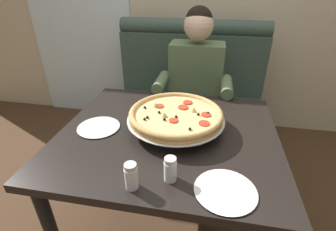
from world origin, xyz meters
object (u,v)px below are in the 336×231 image
booth_bench (187,108)px  patio_chair (98,53)px  pizza (176,115)px  shaker_parmesan (170,171)px  diner_main (194,88)px  dining_table (168,146)px  plate_near_left (226,190)px  plate_near_right (99,126)px  shaker_oregano (131,178)px

booth_bench → patio_chair: bearing=139.5°
pizza → patio_chair: (-1.43, 2.11, -0.30)m
shaker_parmesan → patio_chair: bearing=120.6°
patio_chair → diner_main: bearing=-44.8°
dining_table → pizza: bearing=54.2°
booth_bench → plate_near_left: (0.28, -1.31, 0.35)m
plate_near_right → booth_bench: bearing=69.5°
shaker_oregano → booth_bench: bearing=87.4°
diner_main → shaker_parmesan: diner_main is taller
plate_near_left → plate_near_right: bearing=153.0°
shaker_oregano → shaker_parmesan: bearing=26.6°
booth_bench → plate_near_right: 1.11m
booth_bench → plate_near_left: booth_bench is taller
dining_table → booth_bench: bearing=90.0°
diner_main → patio_chair: size_ratio=1.48×
pizza → shaker_oregano: 0.46m
booth_bench → pizza: size_ratio=2.63×
booth_bench → pizza: (0.03, -0.91, 0.42)m
diner_main → shaker_oregano: (-0.14, -1.09, 0.08)m
dining_table → diner_main: (0.07, 0.69, 0.06)m
dining_table → pizza: size_ratio=2.20×
shaker_oregano → pizza: bearing=78.0°
dining_table → diner_main: 0.69m
diner_main → shaker_parmesan: (-0.00, -1.02, 0.08)m
diner_main → shaker_parmesan: bearing=-90.1°
diner_main → plate_near_left: diner_main is taller
plate_near_left → shaker_oregano: bearing=-173.2°
pizza → patio_chair: patio_chair is taller
dining_table → plate_near_right: 0.38m
diner_main → patio_chair: (-1.47, 1.46, -0.19)m
plate_near_right → patio_chair: bearing=115.4°
booth_bench → diner_main: size_ratio=1.03×
plate_near_left → patio_chair: 3.03m
shaker_oregano → patio_chair: patio_chair is taller
plate_near_left → shaker_parmesan: bearing=173.0°
pizza → shaker_oregano: (-0.09, -0.45, -0.03)m
diner_main → plate_near_left: size_ratio=5.46×
plate_near_left → dining_table: bearing=128.2°
shaker_parmesan → pizza: bearing=95.9°
shaker_oregano → patio_chair: 2.89m
dining_table → shaker_oregano: (-0.06, -0.40, 0.14)m
diner_main → shaker_oregano: diner_main is taller
shaker_oregano → plate_near_left: size_ratio=0.47×
diner_main → pizza: (-0.04, -0.64, 0.11)m
plate_near_left → patio_chair: (-1.68, 2.51, -0.23)m
booth_bench → patio_chair: 1.85m
dining_table → plate_near_right: (-0.37, -0.03, 0.10)m
shaker_parmesan → plate_near_left: size_ratio=0.44×
diner_main → patio_chair: 2.08m
shaker_oregano → shaker_parmesan: 0.15m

